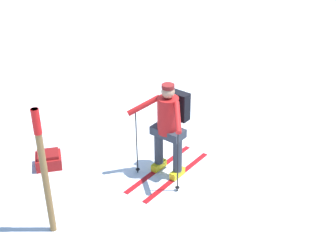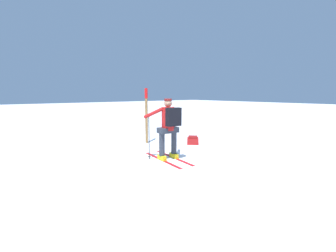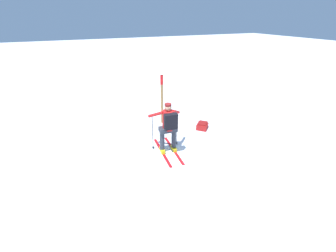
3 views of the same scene
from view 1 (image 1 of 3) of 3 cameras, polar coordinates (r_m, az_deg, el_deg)
The scene contains 4 objects.
ground_plane at distance 8.52m, azimuth 2.23°, elevation -2.94°, with size 80.00×80.00×0.00m, color white.
skier at distance 7.44m, azimuth 0.15°, elevation 0.35°, with size 1.07×1.76×1.63m.
dropped_backpack at distance 8.28m, azimuth -14.36°, elevation -4.01°, with size 0.58×0.58×0.27m.
trail_marker at distance 6.35m, azimuth -14.97°, elevation -4.54°, with size 0.11×0.11×1.95m.
Camera 1 is at (-3.49, 6.26, 4.60)m, focal length 50.00 mm.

